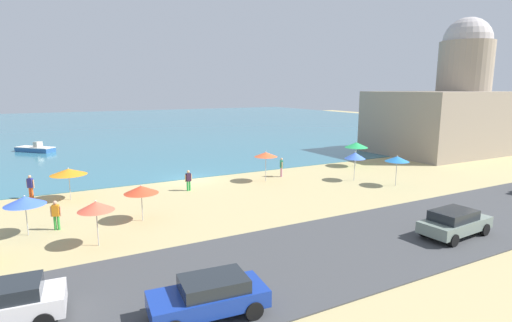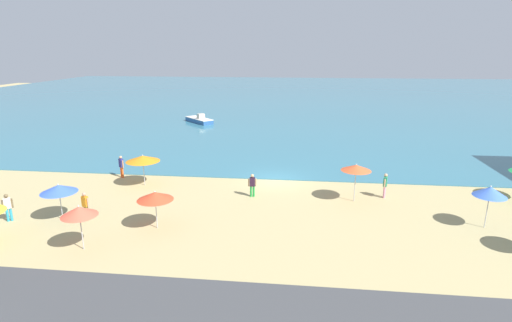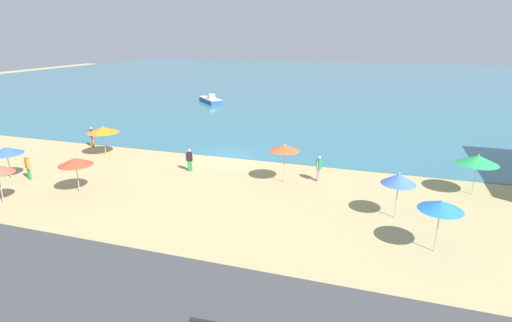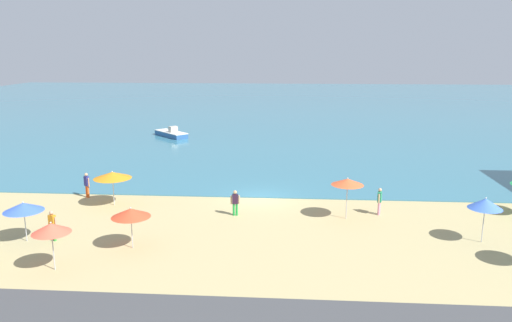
% 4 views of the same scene
% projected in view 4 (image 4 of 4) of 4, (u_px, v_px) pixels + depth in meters
% --- Properties ---
extents(ground_plane, '(160.00, 160.00, 0.00)m').
position_uv_depth(ground_plane, '(261.00, 198.00, 34.07)').
color(ground_plane, tan).
extents(sea, '(150.00, 110.00, 0.05)m').
position_uv_depth(sea, '(281.00, 106.00, 87.54)').
color(sea, teal).
rests_on(sea, ground_plane).
extents(beach_umbrella_0, '(1.93, 1.93, 2.54)m').
position_uv_depth(beach_umbrella_0, '(347.00, 182.00, 29.50)').
color(beach_umbrella_0, '#B2B2B7').
rests_on(beach_umbrella_0, ground_plane).
extents(beach_umbrella_3, '(2.05, 2.05, 2.20)m').
position_uv_depth(beach_umbrella_3, '(23.00, 207.00, 26.09)').
color(beach_umbrella_3, '#B2B2B7').
rests_on(beach_umbrella_3, ground_plane).
extents(beach_umbrella_4, '(2.43, 2.43, 2.30)m').
position_uv_depth(beach_umbrella_4, '(112.00, 175.00, 32.11)').
color(beach_umbrella_4, '#B2B2B7').
rests_on(beach_umbrella_4, ground_plane).
extents(beach_umbrella_5, '(1.75, 1.75, 2.48)m').
position_uv_depth(beach_umbrella_5, '(485.00, 204.00, 25.88)').
color(beach_umbrella_5, '#B2B2B7').
rests_on(beach_umbrella_5, ground_plane).
extents(beach_umbrella_6, '(1.99, 1.99, 2.19)m').
position_uv_depth(beach_umbrella_6, '(131.00, 213.00, 25.19)').
color(beach_umbrella_6, '#B2B2B7').
rests_on(beach_umbrella_6, ground_plane).
extents(beach_umbrella_7, '(1.76, 1.76, 2.34)m').
position_uv_depth(beach_umbrella_7, '(51.00, 228.00, 22.64)').
color(beach_umbrella_7, '#B2B2B7').
rests_on(beach_umbrella_7, ground_plane).
extents(bather_0, '(0.33, 0.54, 1.69)m').
position_uv_depth(bather_0, '(380.00, 200.00, 30.51)').
color(bather_0, pink).
rests_on(bather_0, ground_plane).
extents(bather_1, '(0.48, 0.39, 1.73)m').
position_uv_depth(bather_1, '(87.00, 184.00, 34.02)').
color(bather_1, orange).
rests_on(bather_1, ground_plane).
extents(bather_2, '(0.54, 0.33, 1.67)m').
position_uv_depth(bather_2, '(52.00, 224.00, 26.38)').
color(bather_2, green).
rests_on(bather_2, ground_plane).
extents(bather_3, '(0.57, 0.26, 1.59)m').
position_uv_depth(bather_3, '(235.00, 201.00, 30.37)').
color(bather_3, green).
rests_on(bather_3, ground_plane).
extents(skiff_nearshore, '(4.54, 4.58, 1.24)m').
position_uv_depth(skiff_nearshore, '(171.00, 134.00, 57.21)').
color(skiff_nearshore, '#2D5A94').
rests_on(skiff_nearshore, sea).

